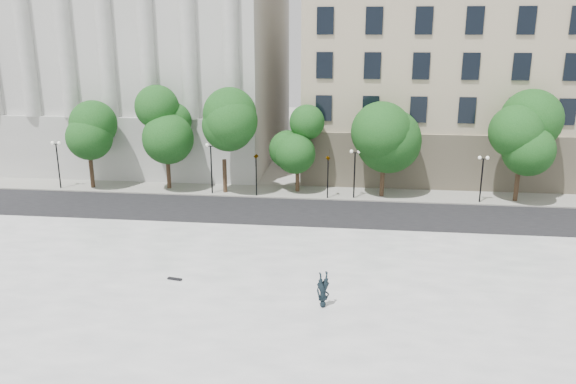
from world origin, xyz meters
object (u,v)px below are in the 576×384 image
at_px(skateboard, 175,279).
at_px(traffic_light_west, 256,154).
at_px(person_lying, 323,302).
at_px(traffic_light_east, 328,157).

bearing_deg(skateboard, traffic_light_west, 96.01).
bearing_deg(traffic_light_west, person_lying, -71.24).
bearing_deg(traffic_light_east, person_lying, -87.84).
relative_size(traffic_light_east, person_lying, 2.26).
xyz_separation_m(traffic_light_east, skateboard, (-7.46, -17.64, -3.12)).
bearing_deg(traffic_light_east, skateboard, -112.92).
xyz_separation_m(traffic_light_west, traffic_light_east, (5.98, 0.00, -0.06)).
distance_m(traffic_light_east, skateboard, 19.41).
bearing_deg(skateboard, traffic_light_east, 77.89).
bearing_deg(traffic_light_west, skateboard, -94.80).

